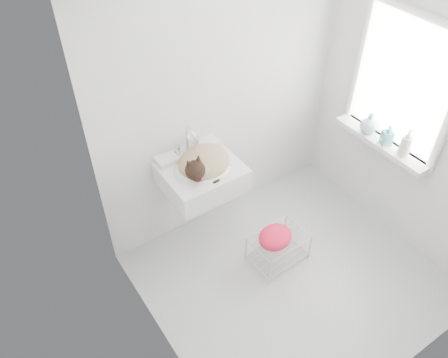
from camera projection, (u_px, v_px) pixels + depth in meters
floor at (291, 278)px, 3.74m from camera, size 2.20×2.00×0.02m
back_wall at (223, 91)px, 3.51m from camera, size 2.20×0.02×2.50m
right_wall at (424, 107)px, 3.35m from camera, size 0.02×2.00×2.50m
left_wall at (156, 234)px, 2.44m from camera, size 0.02×2.00×2.50m
window_glass at (404, 83)px, 3.40m from camera, size 0.01×0.80×1.00m
window_frame at (403, 84)px, 3.39m from camera, size 0.04×0.90×1.10m
windowsill at (381, 142)px, 3.72m from camera, size 0.16×0.88×0.04m
sink at (201, 167)px, 3.47m from camera, size 0.59×0.51×0.24m
faucet at (188, 140)px, 3.48m from camera, size 0.21×0.15×0.21m
cat at (203, 163)px, 3.43m from camera, size 0.49×0.44×0.28m
wire_rack at (278, 246)px, 3.79m from camera, size 0.45×0.32×0.26m
towel at (275, 240)px, 3.66m from camera, size 0.34×0.27×0.12m
bottle_a at (402, 155)px, 3.57m from camera, size 0.09×0.09×0.20m
bottle_b at (385, 144)px, 3.68m from camera, size 0.10×0.11×0.17m
bottle_c at (367, 132)px, 3.79m from camera, size 0.20×0.20×0.18m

